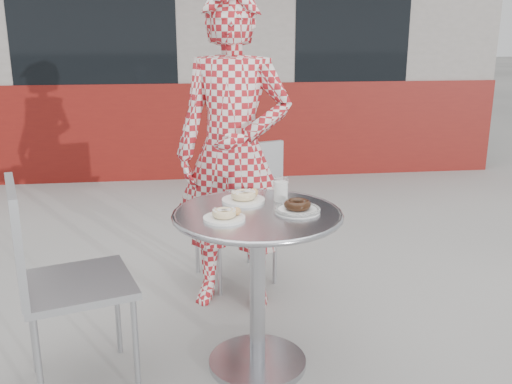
{
  "coord_description": "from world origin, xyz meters",
  "views": [
    {
      "loc": [
        -0.35,
        -2.31,
        1.53
      ],
      "look_at": [
        -0.05,
        0.12,
        0.83
      ],
      "focal_mm": 40.0,
      "sensor_mm": 36.0,
      "label": 1
    }
  ],
  "objects": [
    {
      "name": "plate_near",
      "position": [
        -0.2,
        -0.04,
        0.78
      ],
      "size": [
        0.18,
        0.18,
        0.05
      ],
      "rotation": [
        0.0,
        0.0,
        -0.04
      ],
      "color": "white",
      "rests_on": "bistro_table"
    },
    {
      "name": "milk_cup",
      "position": [
        0.08,
        0.2,
        0.81
      ],
      "size": [
        0.07,
        0.07,
        0.11
      ],
      "rotation": [
        0.0,
        0.0,
        0.29
      ],
      "color": "white",
      "rests_on": "bistro_table"
    },
    {
      "name": "seated_person",
      "position": [
        -0.09,
        0.71,
        0.87
      ],
      "size": [
        0.73,
        0.59,
        1.74
      ],
      "primitive_type": "imported",
      "rotation": [
        0.0,
        0.0,
        -0.31
      ],
      "color": "#A51920",
      "rests_on": "ground"
    },
    {
      "name": "plate_checker",
      "position": [
        0.12,
        0.02,
        0.78
      ],
      "size": [
        0.2,
        0.2,
        0.05
      ],
      "rotation": [
        0.0,
        0.0,
        0.35
      ],
      "color": "white",
      "rests_on": "bistro_table"
    },
    {
      "name": "bistro_table",
      "position": [
        -0.05,
        0.04,
        0.57
      ],
      "size": [
        0.75,
        0.75,
        0.76
      ],
      "rotation": [
        0.0,
        0.0,
        0.05
      ],
      "color": "silver",
      "rests_on": "ground"
    },
    {
      "name": "chair_left",
      "position": [
        -0.84,
        -0.01,
        0.29
      ],
      "size": [
        0.57,
        0.56,
        0.95
      ],
      "rotation": [
        0.0,
        0.0,
        1.88
      ],
      "color": "#A4A6AB",
      "rests_on": "ground"
    },
    {
      "name": "storefront",
      "position": [
        -0.0,
        5.56,
        1.49
      ],
      "size": [
        6.02,
        4.55,
        3.0
      ],
      "color": "gray",
      "rests_on": "ground"
    },
    {
      "name": "ground",
      "position": [
        0.0,
        0.0,
        0.0
      ],
      "size": [
        60.0,
        60.0,
        0.0
      ],
      "primitive_type": "plane",
      "color": "#9D9A95",
      "rests_on": "ground"
    },
    {
      "name": "chair_far",
      "position": [
        -0.06,
        1.02,
        0.28
      ],
      "size": [
        0.55,
        0.55,
        0.91
      ],
      "rotation": [
        0.0,
        0.0,
        3.48
      ],
      "color": "#A4A6AB",
      "rests_on": "ground"
    },
    {
      "name": "plate_far",
      "position": [
        -0.09,
        0.2,
        0.78
      ],
      "size": [
        0.2,
        0.2,
        0.05
      ],
      "rotation": [
        0.0,
        0.0,
        0.25
      ],
      "color": "white",
      "rests_on": "bistro_table"
    }
  ]
}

